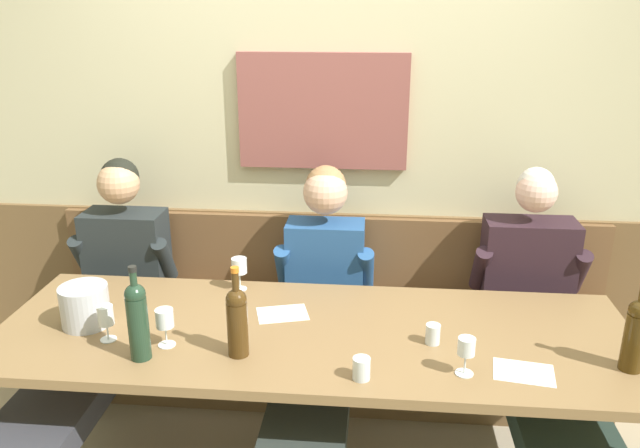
{
  "coord_description": "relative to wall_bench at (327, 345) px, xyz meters",
  "views": [
    {
      "loc": [
        0.24,
        -2.1,
        2.0
      ],
      "look_at": [
        -0.0,
        0.45,
        1.1
      ],
      "focal_mm": 35.32,
      "sensor_mm": 36.0,
      "label": 1
    }
  ],
  "objects": [
    {
      "name": "person_center_right_seat",
      "position": [
        0.98,
        -0.39,
        0.32
      ],
      "size": [
        0.54,
        1.29,
        1.27
      ],
      "color": "#272C3C",
      "rests_on": "ground"
    },
    {
      "name": "wine_bottle_clear_water",
      "position": [
        1.16,
        -0.87,
        0.62
      ],
      "size": [
        0.08,
        0.08,
        0.35
      ],
      "color": "#402B0C",
      "rests_on": "dining_table"
    },
    {
      "name": "wood_wainscot_panel",
      "position": [
        0.0,
        0.21,
        0.19
      ],
      "size": [
        6.8,
        0.03,
        0.95
      ],
      "primitive_type": "cube",
      "color": "brown",
      "rests_on": "ground"
    },
    {
      "name": "water_tumbler_left",
      "position": [
        0.47,
        -0.75,
        0.51
      ],
      "size": [
        0.06,
        0.06,
        0.08
      ],
      "primitive_type": "cylinder",
      "color": "silver",
      "rests_on": "dining_table"
    },
    {
      "name": "wine_glass_center_front",
      "position": [
        0.57,
        -0.95,
        0.57
      ],
      "size": [
        0.07,
        0.07,
        0.14
      ],
      "color": "silver",
      "rests_on": "dining_table"
    },
    {
      "name": "tasting_sheet_left_guest",
      "position": [
        0.78,
        -0.93,
        0.47
      ],
      "size": [
        0.23,
        0.18,
        0.0
      ],
      "primitive_type": "cube",
      "rotation": [
        0.0,
        0.0,
        -0.16
      ],
      "color": "white",
      "rests_on": "dining_table"
    },
    {
      "name": "person_right_seat",
      "position": [
        -0.01,
        -0.38,
        0.34
      ],
      "size": [
        0.49,
        1.3,
        1.26
      ],
      "color": "#2C2F31",
      "rests_on": "ground"
    },
    {
      "name": "water_tumbler_right",
      "position": [
        0.2,
        -1.02,
        0.51
      ],
      "size": [
        0.06,
        0.06,
        0.08
      ],
      "primitive_type": "cylinder",
      "color": "silver",
      "rests_on": "dining_table"
    },
    {
      "name": "wine_glass_mid_right",
      "position": [
        -0.37,
        -0.34,
        0.58
      ],
      "size": [
        0.07,
        0.07,
        0.15
      ],
      "color": "silver",
      "rests_on": "dining_table"
    },
    {
      "name": "tasting_sheet_right_guest",
      "position": [
        -0.14,
        -0.56,
        0.47
      ],
      "size": [
        0.24,
        0.2,
        0.0
      ],
      "primitive_type": "cube",
      "rotation": [
        0.0,
        0.0,
        0.28
      ],
      "color": "white",
      "rests_on": "dining_table"
    },
    {
      "name": "wine_bottle_green_tall",
      "position": [
        -0.61,
        -0.96,
        0.63
      ],
      "size": [
        0.08,
        0.08,
        0.37
      ],
      "color": "#1F3725",
      "rests_on": "dining_table"
    },
    {
      "name": "wall_bench",
      "position": [
        0.0,
        0.0,
        0.0
      ],
      "size": [
        2.87,
        0.42,
        0.94
      ],
      "color": "brown",
      "rests_on": "ground"
    },
    {
      "name": "wine_bottle_amber_mid",
      "position": [
        -0.26,
        -0.9,
        0.62
      ],
      "size": [
        0.08,
        0.08,
        0.36
      ],
      "color": "#412B10",
      "rests_on": "dining_table"
    },
    {
      "name": "dining_table",
      "position": [
        0.0,
        -0.69,
        0.4
      ],
      "size": [
        2.57,
        0.88,
        0.75
      ],
      "color": "brown",
      "rests_on": "ground"
    },
    {
      "name": "ice_bucket",
      "position": [
        -0.93,
        -0.73,
        0.56
      ],
      "size": [
        0.19,
        0.19,
        0.17
      ],
      "primitive_type": "cylinder",
      "color": "#B2B7C0",
      "rests_on": "dining_table"
    },
    {
      "name": "wine_glass_left_end",
      "position": [
        -0.79,
        -0.84,
        0.57
      ],
      "size": [
        0.06,
        0.06,
        0.15
      ],
      "color": "silver",
      "rests_on": "dining_table"
    },
    {
      "name": "wine_glass_center_rear",
      "position": [
        -0.55,
        -0.86,
        0.58
      ],
      "size": [
        0.07,
        0.07,
        0.15
      ],
      "color": "silver",
      "rests_on": "dining_table"
    },
    {
      "name": "person_center_left_seat",
      "position": [
        -1.04,
        -0.37,
        0.34
      ],
      "size": [
        0.51,
        1.3,
        1.27
      ],
      "color": "#232A3B",
      "rests_on": "ground"
    },
    {
      "name": "room_wall_back",
      "position": [
        -0.0,
        0.26,
        1.12
      ],
      "size": [
        6.8,
        0.12,
        2.8
      ],
      "color": "#C3BB95",
      "rests_on": "ground"
    }
  ]
}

